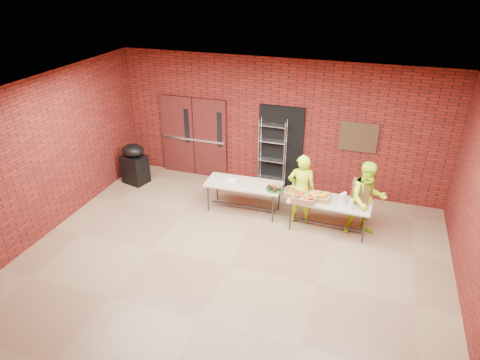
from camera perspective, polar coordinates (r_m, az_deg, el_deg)
name	(u,v)px	position (r m, az deg, el deg)	size (l,w,h in m)	color
room	(228,191)	(7.32, -1.56, -1.52)	(8.08, 7.08, 3.28)	brown
double_doors	(194,137)	(11.21, -6.13, 5.74)	(1.78, 0.12, 2.10)	#471614
dark_doorway	(281,148)	(10.54, 5.42, 4.33)	(1.10, 0.06, 2.10)	black
bronze_plaque	(358,137)	(10.13, 15.51, 5.53)	(0.85, 0.04, 0.70)	#412A1A
wire_rack	(272,154)	(10.51, 4.30, 3.42)	(0.66, 0.22, 1.80)	silver
table_left	(244,186)	(9.56, 0.50, -0.75)	(1.72, 0.77, 0.70)	tan
table_right	(330,203)	(9.08, 11.85, -3.05)	(1.71, 0.76, 0.69)	tan
basket_bananas	(296,193)	(9.11, 7.43, -1.69)	(0.45, 0.35, 0.14)	#AE7246
basket_oranges	(320,197)	(9.04, 10.56, -2.20)	(0.45, 0.35, 0.14)	#AE7246
basket_apples	(304,198)	(8.94, 8.52, -2.35)	(0.48, 0.38, 0.15)	#AE7246
muffin_tray	(275,187)	(9.29, 4.68, -1.00)	(0.40, 0.40, 0.10)	#155019
napkin_box	(232,181)	(9.58, -1.05, -0.08)	(0.19, 0.13, 0.06)	white
coffee_dispenser	(361,191)	(9.06, 15.81, -1.48)	(0.36, 0.32, 0.47)	brown
cup_stack_front	(342,199)	(8.92, 13.41, -2.48)	(0.08, 0.08, 0.24)	white
cup_stack_mid	(351,204)	(8.79, 14.61, -3.17)	(0.07, 0.07, 0.22)	white
cup_stack_back	(344,197)	(9.02, 13.74, -2.24)	(0.07, 0.07, 0.22)	white
covered_grill	(135,164)	(11.21, -13.88, 2.13)	(0.68, 0.61, 1.05)	black
volunteer_woman	(301,189)	(9.18, 8.16, -1.24)	(0.58, 0.38, 1.59)	#B7EA1A
volunteer_man	(367,199)	(9.07, 16.55, -2.46)	(0.78, 0.61, 1.61)	#B7EA1A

